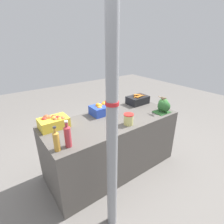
# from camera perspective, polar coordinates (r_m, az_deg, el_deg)

# --- Properties ---
(ground_plane) EXTENTS (10.00, 10.00, 0.00)m
(ground_plane) POSITION_cam_1_polar(r_m,az_deg,el_deg) (2.75, -0.00, -17.24)
(ground_plane) COLOR slate
(market_table) EXTENTS (1.81, 0.77, 0.79)m
(market_table) POSITION_cam_1_polar(r_m,az_deg,el_deg) (2.51, -0.00, -10.40)
(market_table) COLOR #56514C
(market_table) RESTS_ON ground_plane
(support_pole) EXTENTS (0.11, 0.11, 2.41)m
(support_pole) POSITION_cam_1_polar(r_m,az_deg,el_deg) (1.36, 0.02, -1.79)
(support_pole) COLOR gray
(support_pole) RESTS_ON ground_plane
(apple_crate) EXTENTS (0.33, 0.23, 0.16)m
(apple_crate) POSITION_cam_1_polar(r_m,az_deg,el_deg) (2.18, -18.60, -3.03)
(apple_crate) COLOR gold
(apple_crate) RESTS_ON market_table
(orange_crate) EXTENTS (0.33, 0.23, 0.16)m
(orange_crate) POSITION_cam_1_polar(r_m,az_deg,el_deg) (2.46, -2.99, 1.13)
(orange_crate) COLOR #2847B7
(orange_crate) RESTS_ON market_table
(carrot_crate) EXTENTS (0.33, 0.23, 0.16)m
(carrot_crate) POSITION_cam_1_polar(r_m,az_deg,el_deg) (2.85, 8.40, 4.00)
(carrot_crate) COLOR black
(carrot_crate) RESTS_ON market_table
(broccoli_pile) EXTENTS (0.24, 0.20, 0.19)m
(broccoli_pile) POSITION_cam_1_polar(r_m,az_deg,el_deg) (2.62, 16.56, 2.04)
(broccoli_pile) COLOR #2D602D
(broccoli_pile) RESTS_ON market_table
(juice_bottle_amber) EXTENTS (0.06, 0.06, 0.26)m
(juice_bottle_amber) POSITION_cam_1_polar(r_m,az_deg,el_deg) (1.73, -17.71, -8.86)
(juice_bottle_amber) COLOR gold
(juice_bottle_amber) RESTS_ON market_table
(juice_bottle_ruby) EXTENTS (0.07, 0.07, 0.28)m
(juice_bottle_ruby) POSITION_cam_1_polar(r_m,az_deg,el_deg) (1.76, -14.27, -7.51)
(juice_bottle_ruby) COLOR #B2333D
(juice_bottle_ruby) RESTS_ON market_table
(pickle_jar) EXTENTS (0.12, 0.12, 0.14)m
(pickle_jar) POSITION_cam_1_polar(r_m,az_deg,el_deg) (2.15, 5.43, -2.34)
(pickle_jar) COLOR #D1CC75
(pickle_jar) RESTS_ON market_table
(sparrow_bird) EXTENTS (0.04, 0.14, 0.05)m
(sparrow_bird) POSITION_cam_1_polar(r_m,az_deg,el_deg) (2.53, 16.35, 4.35)
(sparrow_bird) COLOR #4C3D2D
(sparrow_bird) RESTS_ON broccoli_pile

